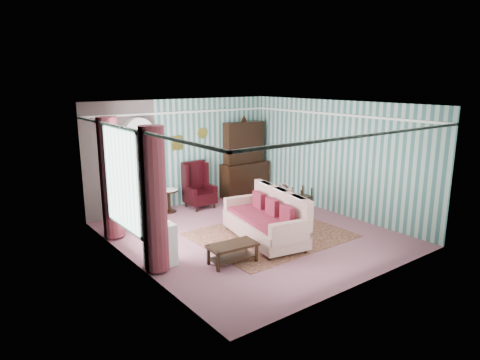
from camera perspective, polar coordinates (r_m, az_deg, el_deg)
floor at (r=9.72m, az=1.56°, el=-7.23°), size 6.00×6.00×0.00m
room_shell at (r=8.99m, az=-2.15°, el=4.31°), size 5.53×6.02×2.91m
bookcase at (r=11.10m, az=-13.14°, el=1.04°), size 0.80×0.28×2.24m
dresser_hutch at (r=12.62m, az=0.67°, el=3.13°), size 1.50×0.56×2.36m
wingback_left at (r=10.77m, az=-13.37°, el=-2.05°), size 0.76×0.80×1.25m
wingback_right at (r=11.54m, az=-5.41°, el=-0.71°), size 0.76×0.80×1.25m
seated_woman at (r=10.78m, az=-13.36°, el=-2.23°), size 0.44×0.40×1.18m
round_side_table at (r=11.35m, az=-9.43°, el=-2.78°), size 0.50×0.50×0.60m
nest_table at (r=11.86m, az=8.23°, el=-2.19°), size 0.45×0.38×0.54m
plant_stand at (r=8.14m, az=-10.56°, el=-8.63°), size 0.55×0.35×0.80m
rug at (r=9.69m, az=4.08°, el=-7.30°), size 3.20×2.60×0.01m
sofa at (r=9.21m, az=3.25°, el=-5.13°), size 1.29×2.35×1.00m
floral_armchair at (r=10.25m, az=4.52°, el=-3.45°), size 1.13×1.07×0.93m
coffee_table at (r=8.20m, az=-1.00°, el=-9.79°), size 0.98×0.56×0.39m
potted_plant_a at (r=7.84m, az=-11.28°, el=-4.78°), size 0.43×0.38×0.42m
potted_plant_b at (r=8.09m, az=-10.69°, el=-4.15°), size 0.25×0.21×0.43m
potted_plant_c at (r=7.93m, az=-11.56°, el=-4.85°), size 0.24×0.24×0.35m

